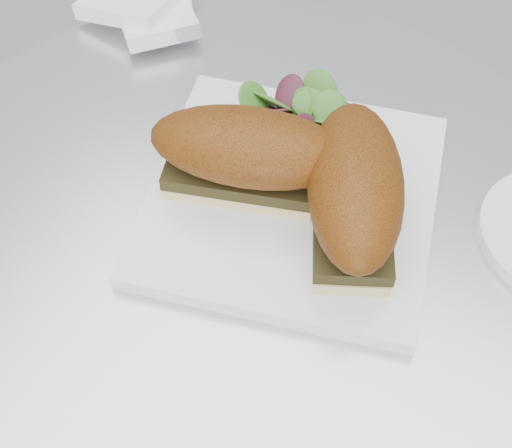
{
  "coord_description": "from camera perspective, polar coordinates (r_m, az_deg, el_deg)",
  "views": [
    {
      "loc": [
        0.18,
        -0.31,
        1.25
      ],
      "look_at": [
        0.02,
        0.0,
        0.77
      ],
      "focal_mm": 50.0,
      "sensor_mm": 36.0,
      "label": 1
    }
  ],
  "objects": [
    {
      "name": "plate",
      "position": [
        0.65,
        2.9,
        2.12
      ],
      "size": [
        0.31,
        0.31,
        0.02
      ],
      "primitive_type": "cube",
      "rotation": [
        0.0,
        0.0,
        0.23
      ],
      "color": "white",
      "rests_on": "table"
    },
    {
      "name": "table",
      "position": [
        0.85,
        -1.05,
        -10.79
      ],
      "size": [
        0.7,
        0.7,
        0.73
      ],
      "color": "silver",
      "rests_on": "ground"
    },
    {
      "name": "napkin",
      "position": [
        0.85,
        -8.66,
        16.19
      ],
      "size": [
        0.17,
        0.17,
        0.02
      ],
      "primitive_type": null,
      "rotation": [
        0.0,
        0.0,
        -0.29
      ],
      "color": "white",
      "rests_on": "table"
    },
    {
      "name": "sandwich_right",
      "position": [
        0.6,
        7.86,
        2.7
      ],
      "size": [
        0.15,
        0.19,
        0.08
      ],
      "rotation": [
        0.0,
        0.0,
        -1.15
      ],
      "color": "#DEBF8A",
      "rests_on": "plate"
    },
    {
      "name": "salad",
      "position": [
        0.68,
        3.76,
        9.16
      ],
      "size": [
        0.1,
        0.1,
        0.05
      ],
      "primitive_type": null,
      "color": "#418E2E",
      "rests_on": "plate"
    },
    {
      "name": "sandwich_left",
      "position": [
        0.62,
        -0.55,
        5.64
      ],
      "size": [
        0.19,
        0.13,
        0.08
      ],
      "rotation": [
        0.0,
        0.0,
        0.29
      ],
      "color": "#DEBF8A",
      "rests_on": "plate"
    }
  ]
}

